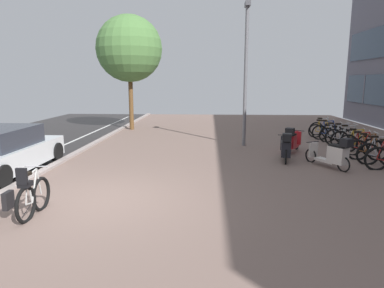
# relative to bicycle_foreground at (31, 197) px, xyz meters

# --- Properties ---
(ground) EXTENTS (21.00, 40.00, 0.13)m
(ground) POSITION_rel_bicycle_foreground_xyz_m (2.46, 0.94, -0.42)
(ground) COLOR black
(bicycle_foreground) EXTENTS (0.65, 1.35, 1.09)m
(bicycle_foreground) POSITION_rel_bicycle_foreground_xyz_m (0.00, 0.00, 0.00)
(bicycle_foreground) COLOR black
(bicycle_foreground) RESTS_ON ground
(bicycle_rack_01) EXTENTS (1.41, 0.48, 1.02)m
(bicycle_rack_01) POSITION_rel_bicycle_foreground_xyz_m (8.94, 4.65, -0.04)
(bicycle_rack_01) COLOR black
(bicycle_rack_01) RESTS_ON ground
(bicycle_rack_02) EXTENTS (1.38, 0.48, 1.00)m
(bicycle_rack_02) POSITION_rel_bicycle_foreground_xyz_m (8.88, 5.32, -0.04)
(bicycle_rack_02) COLOR black
(bicycle_rack_02) RESTS_ON ground
(bicycle_rack_03) EXTENTS (1.30, 0.53, 0.96)m
(bicycle_rack_03) POSITION_rel_bicycle_foreground_xyz_m (8.99, 5.99, -0.06)
(bicycle_rack_03) COLOR black
(bicycle_rack_03) RESTS_ON ground
(bicycle_rack_04) EXTENTS (1.27, 0.52, 0.96)m
(bicycle_rack_04) POSITION_rel_bicycle_foreground_xyz_m (9.08, 6.66, -0.05)
(bicycle_rack_04) COLOR black
(bicycle_rack_04) RESTS_ON ground
(bicycle_rack_05) EXTENTS (1.44, 0.48, 1.03)m
(bicycle_rack_05) POSITION_rel_bicycle_foreground_xyz_m (9.04, 7.33, -0.03)
(bicycle_rack_05) COLOR black
(bicycle_rack_05) RESTS_ON ground
(bicycle_rack_06) EXTENTS (1.41, 0.48, 1.01)m
(bicycle_rack_06) POSITION_rel_bicycle_foreground_xyz_m (9.03, 8.00, -0.04)
(bicycle_rack_06) COLOR black
(bicycle_rack_06) RESTS_ON ground
(bicycle_rack_07) EXTENTS (1.32, 0.48, 0.95)m
(bicycle_rack_07) POSITION_rel_bicycle_foreground_xyz_m (8.98, 8.66, -0.06)
(bicycle_rack_07) COLOR black
(bicycle_rack_07) RESTS_ON ground
(bicycle_rack_08) EXTENTS (1.36, 0.48, 0.98)m
(bicycle_rack_08) POSITION_rel_bicycle_foreground_xyz_m (8.90, 9.33, -0.05)
(bicycle_rack_08) COLOR black
(bicycle_rack_08) RESTS_ON ground
(bicycle_rack_09) EXTENTS (1.26, 0.48, 0.92)m
(bicycle_rack_09) POSITION_rel_bicycle_foreground_xyz_m (8.86, 10.00, -0.07)
(bicycle_rack_09) COLOR black
(bicycle_rack_09) RESTS_ON ground
(bicycle_rack_10) EXTENTS (1.28, 0.47, 0.94)m
(bicycle_rack_10) POSITION_rel_bicycle_foreground_xyz_m (9.12, 10.67, -0.06)
(bicycle_rack_10) COLOR black
(bicycle_rack_10) RESTS_ON ground
(scooter_near) EXTENTS (0.96, 1.51, 1.01)m
(scooter_near) POSITION_rel_bicycle_foreground_xyz_m (6.60, 6.36, 0.06)
(scooter_near) COLOR black
(scooter_near) RESTS_ON ground
(scooter_mid) EXTENTS (1.04, 1.63, 1.02)m
(scooter_mid) POSITION_rel_bicycle_foreground_xyz_m (7.31, 4.09, 0.06)
(scooter_mid) COLOR black
(scooter_mid) RESTS_ON ground
(scooter_far) EXTENTS (0.67, 1.82, 1.03)m
(scooter_far) POSITION_rel_bicycle_foreground_xyz_m (6.07, 5.01, 0.07)
(scooter_far) COLOR black
(scooter_far) RESTS_ON ground
(parked_car_near) EXTENTS (1.87, 4.07, 1.34)m
(parked_car_near) POSITION_rel_bicycle_foreground_xyz_m (-2.42, 3.08, 0.24)
(parked_car_near) COLOR silver
(parked_car_near) RESTS_ON ground
(lamp_post) EXTENTS (0.20, 0.52, 5.67)m
(lamp_post) POSITION_rel_bicycle_foreground_xyz_m (4.95, 7.76, 2.76)
(lamp_post) COLOR slate
(lamp_post) RESTS_ON ground
(street_tree) EXTENTS (3.50, 3.50, 6.08)m
(street_tree) POSITION_rel_bicycle_foreground_xyz_m (-0.77, 12.22, 3.93)
(street_tree) COLOR brown
(street_tree) RESTS_ON ground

